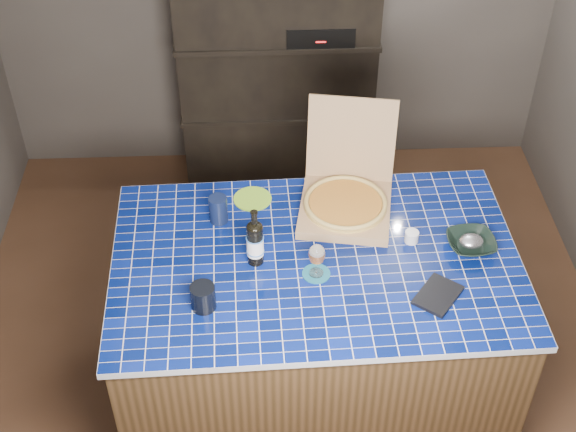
{
  "coord_description": "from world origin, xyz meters",
  "views": [
    {
      "loc": [
        -0.12,
        -2.82,
        3.41
      ],
      "look_at": [
        0.0,
        0.0,
        0.93
      ],
      "focal_mm": 50.0,
      "sensor_mm": 36.0,
      "label": 1
    }
  ],
  "objects_px": {
    "mead_bottle": "(255,242)",
    "pizza_box": "(346,199)",
    "dvd_case": "(438,295)",
    "bowl": "(471,243)",
    "kitchen_island": "(314,332)",
    "wine_glass": "(317,255)"
  },
  "relations": [
    {
      "from": "mead_bottle",
      "to": "dvd_case",
      "type": "distance_m",
      "value": 0.79
    },
    {
      "from": "pizza_box",
      "to": "bowl",
      "type": "relative_size",
      "value": 2.67
    },
    {
      "from": "wine_glass",
      "to": "bowl",
      "type": "bearing_deg",
      "value": 10.95
    },
    {
      "from": "mead_bottle",
      "to": "bowl",
      "type": "distance_m",
      "value": 0.95
    },
    {
      "from": "pizza_box",
      "to": "dvd_case",
      "type": "bearing_deg",
      "value": -49.87
    },
    {
      "from": "pizza_box",
      "to": "dvd_case",
      "type": "xyz_separation_m",
      "value": [
        0.33,
        -0.56,
        -0.06
      ]
    },
    {
      "from": "kitchen_island",
      "to": "bowl",
      "type": "bearing_deg",
      "value": 1.47
    },
    {
      "from": "mead_bottle",
      "to": "pizza_box",
      "type": "bearing_deg",
      "value": 37.56
    },
    {
      "from": "mead_bottle",
      "to": "bowl",
      "type": "height_order",
      "value": "mead_bottle"
    },
    {
      "from": "kitchen_island",
      "to": "pizza_box",
      "type": "xyz_separation_m",
      "value": [
        0.16,
        0.32,
        0.55
      ]
    },
    {
      "from": "pizza_box",
      "to": "mead_bottle",
      "type": "distance_m",
      "value": 0.53
    },
    {
      "from": "wine_glass",
      "to": "pizza_box",
      "type": "bearing_deg",
      "value": 68.33
    },
    {
      "from": "kitchen_island",
      "to": "pizza_box",
      "type": "relative_size",
      "value": 3.2
    },
    {
      "from": "kitchen_island",
      "to": "pizza_box",
      "type": "height_order",
      "value": "pizza_box"
    },
    {
      "from": "pizza_box",
      "to": "wine_glass",
      "type": "xyz_separation_m",
      "value": [
        -0.16,
        -0.41,
        0.05
      ]
    },
    {
      "from": "kitchen_island",
      "to": "mead_bottle",
      "type": "distance_m",
      "value": 0.65
    },
    {
      "from": "kitchen_island",
      "to": "mead_bottle",
      "type": "relative_size",
      "value": 6.35
    },
    {
      "from": "kitchen_island",
      "to": "bowl",
      "type": "distance_m",
      "value": 0.85
    },
    {
      "from": "pizza_box",
      "to": "mead_bottle",
      "type": "xyz_separation_m",
      "value": [
        -0.42,
        -0.32,
        0.05
      ]
    },
    {
      "from": "bowl",
      "to": "pizza_box",
      "type": "bearing_deg",
      "value": 151.95
    },
    {
      "from": "kitchen_island",
      "to": "pizza_box",
      "type": "bearing_deg",
      "value": 61.92
    },
    {
      "from": "pizza_box",
      "to": "wine_glass",
      "type": "height_order",
      "value": "pizza_box"
    }
  ]
}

